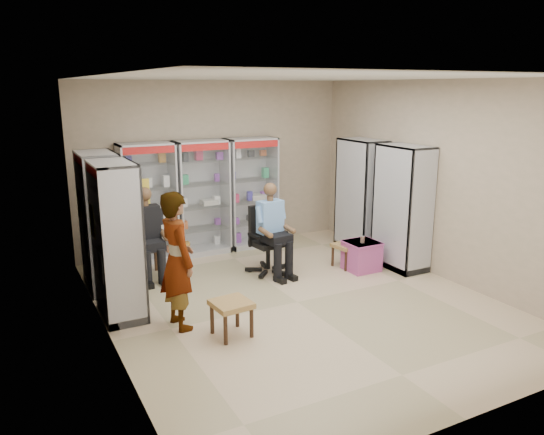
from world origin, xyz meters
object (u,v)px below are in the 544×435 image
woven_stool_a (346,255)px  cabinet_back_mid (202,198)px  cabinet_right_near (402,208)px  cabinet_left_far (101,222)px  wooden_chair (147,247)px  office_chair (268,240)px  seated_shopkeeper (269,232)px  pink_trunk (362,256)px  cabinet_left_near (117,241)px  woven_stool_b (232,318)px  standing_man (177,261)px  cabinet_back_right (251,193)px  cabinet_right_far (361,196)px  cabinet_back_left (148,203)px

woven_stool_a → cabinet_back_mid: bearing=135.0°
cabinet_right_near → woven_stool_a: cabinet_right_near is taller
cabinet_left_far → wooden_chair: 0.89m
office_chair → seated_shopkeeper: 0.16m
pink_trunk → cabinet_left_near: bearing=179.5°
office_chair → woven_stool_b: bearing=-135.7°
woven_stool_a → standing_man: 3.32m
wooden_chair → standing_man: (-0.12, -1.97, 0.38)m
office_chair → seated_shopkeeper: bearing=-97.6°
seated_shopkeeper → woven_stool_a: seated_shopkeeper is taller
pink_trunk → standing_man: size_ratio=0.29×
office_chair → woven_stool_a: (1.26, -0.35, -0.34)m
cabinet_left_near → pink_trunk: bearing=89.5°
cabinet_back_right → cabinet_right_far: (1.63, -1.13, 0.00)m
woven_stool_a → office_chair: bearing=164.3°
cabinet_right_far → office_chair: size_ratio=1.86×
wooden_chair → pink_trunk: bearing=-23.0°
cabinet_left_near → office_chair: bearing=103.2°
office_chair → pink_trunk: (1.39, -0.60, -0.30)m
cabinet_back_left → standing_man: 2.73m
cabinet_right_near → pink_trunk: 1.01m
cabinet_right_near → cabinet_left_near: same height
woven_stool_b → standing_man: standing_man is taller
pink_trunk → woven_stool_b: pink_trunk is taller
woven_stool_b → cabinet_back_mid: bearing=75.3°
office_chair → wooden_chair: bearing=149.8°
woven_stool_b → cabinet_right_far: bearing=31.5°
cabinet_back_mid → cabinet_right_near: size_ratio=1.00×
cabinet_back_right → office_chair: cabinet_back_right is taller
wooden_chair → woven_stool_b: size_ratio=2.18×
cabinet_right_near → standing_man: size_ratio=1.17×
wooden_chair → seated_shopkeeper: 1.93m
cabinet_left_near → seated_shopkeeper: cabinet_left_near is taller
cabinet_left_near → cabinet_right_near: bearing=87.4°
cabinet_back_right → cabinet_right_far: size_ratio=1.00×
woven_stool_b → seated_shopkeeper: bearing=51.0°
cabinet_back_mid → cabinet_left_far: same height
cabinet_back_left → wooden_chair: cabinet_back_left is taller
woven_stool_b → wooden_chair: bearing=98.0°
standing_man → pink_trunk: bearing=-84.2°
wooden_chair → office_chair: (1.75, -0.73, 0.07)m
cabinet_right_near → woven_stool_a: bearing=61.6°
cabinet_back_mid → cabinet_right_near: same height
cabinet_back_right → cabinet_back_left: bearing=180.0°
pink_trunk → woven_stool_a: bearing=116.6°
cabinet_back_left → cabinet_back_right: (1.90, 0.00, 0.00)m
cabinet_right_far → cabinet_right_near: (0.00, -1.10, 0.00)m
cabinet_back_mid → standing_man: (-1.32, -2.70, -0.15)m
cabinet_back_left → standing_man: bearing=-97.7°
cabinet_back_mid → pink_trunk: bearing=-46.8°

